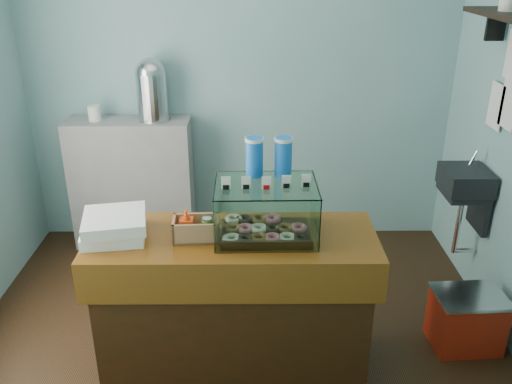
{
  "coord_description": "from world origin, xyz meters",
  "views": [
    {
      "loc": [
        0.11,
        -2.88,
        2.33
      ],
      "look_at": [
        0.13,
        -0.15,
        1.12
      ],
      "focal_mm": 38.0,
      "sensor_mm": 36.0,
      "label": 1
    }
  ],
  "objects_px": {
    "display_case": "(265,206)",
    "red_cooler": "(466,320)",
    "counter": "(234,303)",
    "coffee_urn": "(152,88)"
  },
  "relations": [
    {
      "from": "counter",
      "to": "display_case",
      "type": "distance_m",
      "value": 0.63
    },
    {
      "from": "display_case",
      "to": "red_cooler",
      "type": "distance_m",
      "value": 1.56
    },
    {
      "from": "display_case",
      "to": "red_cooler",
      "type": "bearing_deg",
      "value": 5.53
    },
    {
      "from": "display_case",
      "to": "red_cooler",
      "type": "xyz_separation_m",
      "value": [
        1.29,
        0.14,
        -0.87
      ]
    },
    {
      "from": "display_case",
      "to": "red_cooler",
      "type": "relative_size",
      "value": 1.24
    },
    {
      "from": "coffee_urn",
      "to": "red_cooler",
      "type": "bearing_deg",
      "value": -33.11
    },
    {
      "from": "red_cooler",
      "to": "counter",
      "type": "bearing_deg",
      "value": -176.53
    },
    {
      "from": "coffee_urn",
      "to": "red_cooler",
      "type": "distance_m",
      "value": 2.82
    },
    {
      "from": "coffee_urn",
      "to": "display_case",
      "type": "bearing_deg",
      "value": -60.89
    },
    {
      "from": "display_case",
      "to": "coffee_urn",
      "type": "distance_m",
      "value": 1.79
    }
  ]
}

